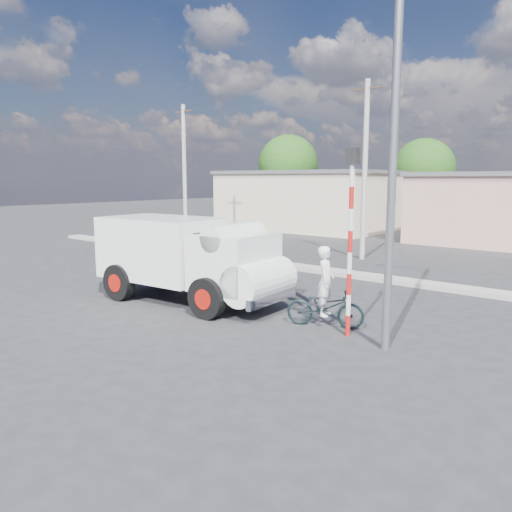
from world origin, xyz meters
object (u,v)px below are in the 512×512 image
Objects in this scene: truck at (190,257)px; bicycle at (325,307)px; cyclist at (325,293)px; streetlight at (387,115)px; traffic_pole at (351,227)px.

truck is 3.19× the size of bicycle.
cyclist is 0.19× the size of streetlight.
cyclist is (4.42, 0.45, -0.52)m from truck.
bicycle is 0.22× the size of streetlight.
streetlight is at bearing -129.65° from cyclist.
streetlight is (1.75, -0.58, 4.45)m from bicycle.
traffic_pole is at bearing -2.59° from truck.
truck is at bearing 74.54° from cyclist.
truck is 7.13m from streetlight.
cyclist is at bearing 1.37° from truck.
cyclist is at bearing -0.00° from bicycle.
streetlight is (6.17, -0.14, 3.58)m from truck.
traffic_pole is (5.23, 0.16, 1.21)m from truck.
traffic_pole is 0.48× the size of streetlight.
truck is at bearing 74.54° from bicycle.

